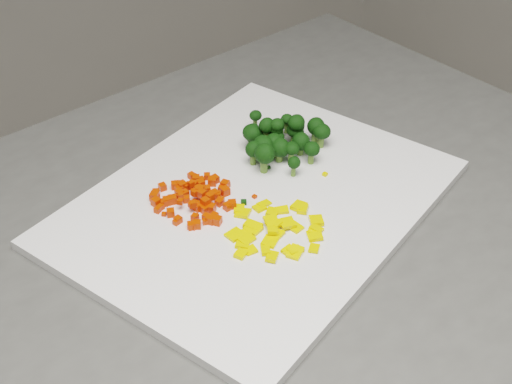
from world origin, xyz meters
TOP-DOWN VIEW (x-y plane):
  - cutting_board at (0.26, 0.42)m, footprint 0.53×0.47m
  - carrot_pile at (0.20, 0.46)m, footprint 0.10×0.10m
  - pepper_pile at (0.24, 0.36)m, footprint 0.12×0.12m
  - broccoli_pile at (0.35, 0.49)m, footprint 0.12×0.12m
  - carrot_cube_0 at (0.20, 0.42)m, footprint 0.01×0.01m
  - carrot_cube_1 at (0.24, 0.48)m, footprint 0.01×0.01m
  - carrot_cube_2 at (0.20, 0.50)m, footprint 0.01×0.01m
  - carrot_cube_3 at (0.23, 0.43)m, footprint 0.01×0.01m
  - carrot_cube_4 at (0.19, 0.42)m, footprint 0.01×0.01m
  - carrot_cube_5 at (0.23, 0.50)m, footprint 0.01×0.01m
  - carrot_cube_6 at (0.20, 0.45)m, footprint 0.01×0.01m
  - carrot_cube_7 at (0.20, 0.50)m, footprint 0.01×0.01m
  - carrot_cube_8 at (0.21, 0.46)m, footprint 0.01×0.01m
  - carrot_cube_9 at (0.22, 0.47)m, footprint 0.01×0.01m
  - carrot_cube_10 at (0.17, 0.48)m, footprint 0.01×0.01m
  - carrot_cube_11 at (0.20, 0.44)m, footprint 0.01×0.01m
  - carrot_cube_12 at (0.21, 0.48)m, footprint 0.01×0.01m
  - carrot_cube_13 at (0.22, 0.45)m, footprint 0.01×0.01m
  - carrot_cube_14 at (0.24, 0.46)m, footprint 0.01×0.01m
  - carrot_cube_15 at (0.18, 0.50)m, footprint 0.01×0.01m
  - carrot_cube_16 at (0.23, 0.45)m, footprint 0.01×0.01m
  - carrot_cube_17 at (0.17, 0.42)m, footprint 0.01×0.01m
  - carrot_cube_18 at (0.25, 0.46)m, footprint 0.01×0.01m
  - carrot_cube_19 at (0.21, 0.48)m, footprint 0.01×0.01m
  - carrot_cube_20 at (0.19, 0.48)m, footprint 0.01×0.01m
  - carrot_cube_21 at (0.20, 0.48)m, footprint 0.01×0.01m
  - carrot_cube_22 at (0.24, 0.48)m, footprint 0.01×0.01m
  - carrot_cube_23 at (0.16, 0.49)m, footprint 0.01×0.01m
  - carrot_cube_24 at (0.20, 0.49)m, footprint 0.01×0.01m
  - carrot_cube_25 at (0.17, 0.42)m, footprint 0.01×0.01m
  - carrot_cube_26 at (0.22, 0.48)m, footprint 0.01×0.01m
  - carrot_cube_27 at (0.17, 0.42)m, footprint 0.01×0.01m
  - carrot_cube_28 at (0.20, 0.46)m, footprint 0.01×0.01m
  - carrot_cube_29 at (0.22, 0.44)m, footprint 0.01×0.01m
  - carrot_cube_30 at (0.22, 0.47)m, footprint 0.01×0.01m
  - carrot_cube_31 at (0.19, 0.47)m, footprint 0.01×0.01m
  - carrot_cube_32 at (0.18, 0.42)m, footprint 0.01×0.01m
  - carrot_cube_33 at (0.16, 0.47)m, footprint 0.01×0.01m
  - carrot_cube_34 at (0.18, 0.43)m, footprint 0.01×0.01m
  - carrot_cube_35 at (0.21, 0.47)m, footprint 0.01×0.01m
  - carrot_cube_36 at (0.20, 0.50)m, footprint 0.01×0.01m
  - carrot_cube_37 at (0.16, 0.48)m, footprint 0.01×0.01m
  - carrot_cube_38 at (0.20, 0.41)m, footprint 0.01×0.01m
  - carrot_cube_39 at (0.18, 0.47)m, footprint 0.01×0.01m
  - carrot_cube_40 at (0.24, 0.49)m, footprint 0.01×0.01m
  - carrot_cube_41 at (0.19, 0.47)m, footprint 0.01×0.01m
  - carrot_cube_42 at (0.22, 0.43)m, footprint 0.01×0.01m
  - carrot_cube_43 at (0.21, 0.46)m, footprint 0.01×0.01m
  - carrot_cube_44 at (0.17, 0.49)m, footprint 0.01×0.01m
  - carrot_cube_45 at (0.17, 0.50)m, footprint 0.01×0.01m
  - carrot_cube_46 at (0.22, 0.50)m, footprint 0.01×0.01m
  - carrot_cube_47 at (0.17, 0.48)m, footprint 0.01×0.01m
  - carrot_cube_48 at (0.19, 0.45)m, footprint 0.01×0.01m
  - carrot_cube_49 at (0.21, 0.45)m, footprint 0.01×0.01m
  - carrot_cube_50 at (0.21, 0.46)m, footprint 0.01×0.01m
  - carrot_cube_51 at (0.15, 0.47)m, footprint 0.01×0.01m
  - carrot_cube_52 at (0.19, 0.42)m, footprint 0.01×0.01m
  - carrot_cube_53 at (0.22, 0.49)m, footprint 0.01×0.01m
  - carrot_cube_54 at (0.19, 0.48)m, footprint 0.01×0.01m
  - carrot_cube_55 at (0.21, 0.49)m, footprint 0.01×0.01m
  - carrot_cube_56 at (0.16, 0.46)m, footprint 0.01×0.01m
  - carrot_cube_57 at (0.21, 0.48)m, footprint 0.01×0.01m
  - carrot_cube_58 at (0.20, 0.44)m, footprint 0.01×0.01m
  - carrot_cube_59 at (0.19, 0.42)m, footprint 0.01×0.01m
  - carrot_cube_60 at (0.23, 0.49)m, footprint 0.01×0.01m
  - carrot_cube_61 at (0.25, 0.46)m, footprint 0.01×0.01m
  - carrot_cube_62 at (0.21, 0.47)m, footprint 0.01×0.01m
  - carrot_cube_63 at (0.16, 0.44)m, footprint 0.01×0.01m
  - carrot_cube_64 at (0.18, 0.46)m, footprint 0.01×0.01m
  - carrot_cube_65 at (0.21, 0.43)m, footprint 0.01×0.01m
  - carrot_cube_66 at (0.22, 0.44)m, footprint 0.01×0.01m
  - carrot_cube_67 at (0.21, 0.44)m, footprint 0.01×0.01m
  - carrot_cube_68 at (0.24, 0.45)m, footprint 0.01×0.01m
  - carrot_cube_69 at (0.19, 0.45)m, footprint 0.01×0.01m
  - carrot_cube_70 at (0.20, 0.49)m, footprint 0.01×0.01m
  - carrot_cube_71 at (0.16, 0.44)m, footprint 0.01×0.01m
  - pepper_chunk_0 at (0.24, 0.36)m, footprint 0.02×0.02m
  - pepper_chunk_1 at (0.26, 0.41)m, footprint 0.02×0.01m
  - pepper_chunk_2 at (0.24, 0.32)m, footprint 0.02×0.02m
  - pepper_chunk_3 at (0.23, 0.38)m, footprint 0.02×0.02m
  - pepper_chunk_4 at (0.27, 0.33)m, footprint 0.02×0.02m
  - pepper_chunk_5 at (0.23, 0.42)m, footprint 0.02×0.02m
  - pepper_chunk_6 at (0.24, 0.35)m, footprint 0.02×0.02m
  - pepper_chunk_7 at (0.19, 0.35)m, footprint 0.02×0.02m
  - pepper_chunk_8 at (0.29, 0.35)m, footprint 0.02×0.02m
  - pepper_chunk_9 at (0.27, 0.35)m, footprint 0.02×0.02m
  - pepper_chunk_10 at (0.29, 0.38)m, footprint 0.02×0.02m
  - pepper_chunk_11 at (0.26, 0.39)m, footprint 0.02×0.02m
  - pepper_chunk_12 at (0.28, 0.33)m, footprint 0.02×0.02m
  - pepper_chunk_13 at (0.20, 0.38)m, footprint 0.02×0.02m
  - pepper_chunk_14 at (0.29, 0.37)m, footprint 0.02×0.02m
  - pepper_chunk_15 at (0.26, 0.31)m, footprint 0.02×0.02m
  - pepper_chunk_16 at (0.23, 0.35)m, footprint 0.02×0.02m
  - pepper_chunk_17 at (0.21, 0.37)m, footprint 0.02×0.02m
  - pepper_chunk_18 at (0.20, 0.36)m, footprint 0.02×0.02m
  - pepper_chunk_19 at (0.24, 0.32)m, footprint 0.02×0.02m
  - pepper_chunk_20 at (0.25, 0.40)m, footprint 0.01×0.01m
  - pepper_chunk_21 at (0.23, 0.38)m, footprint 0.02×0.02m
  - pepper_chunk_22 at (0.26, 0.36)m, footprint 0.02×0.02m
  - pepper_chunk_23 at (0.28, 0.33)m, footprint 0.02×0.02m
  - pepper_chunk_24 at (0.22, 0.38)m, footprint 0.02×0.01m
  - pepper_chunk_25 at (0.22, 0.34)m, footprint 0.02×0.02m
  - pepper_chunk_26 at (0.25, 0.37)m, footprint 0.02×0.02m
  - pepper_chunk_27 at (0.22, 0.33)m, footprint 0.02×0.02m
  - pepper_chunk_28 at (0.24, 0.32)m, footprint 0.02×0.01m
  - pepper_chunk_29 at (0.23, 0.41)m, footprint 0.02×0.02m
  - pepper_chunk_30 at (0.27, 0.38)m, footprint 0.02×0.02m
  - pepper_chunk_31 at (0.26, 0.36)m, footprint 0.02×0.02m
  - pepper_chunk_32 at (0.20, 0.35)m, footprint 0.02×0.01m
  - pepper_chunk_33 at (0.25, 0.37)m, footprint 0.02×0.02m
  - broccoli_floret_0 at (0.37, 0.50)m, footprint 0.02×0.02m
  - broccoli_floret_1 at (0.33, 0.47)m, footprint 0.03×0.03m
  - broccoli_floret_2 at (0.32, 0.48)m, footprint 0.04×0.04m
  - broccoli_floret_3 at (0.34, 0.48)m, footprint 0.02×0.02m
  - broccoli_floret_4 at (0.38, 0.50)m, footprint 0.03×0.03m
  - broccoli_floret_5 at (0.35, 0.54)m, footprint 0.02×0.02m
  - broccoli_floret_6 at (0.33, 0.48)m, footprint 0.04×0.04m
  - broccoli_floret_7 at (0.40, 0.47)m, footprint 0.03×0.03m
  - broccoli_floret_8 at (0.34, 0.46)m, footprint 0.02×0.02m
  - broccoli_floret_9 at (0.33, 0.43)m, footprint 0.02×0.02m
  - broccoli_floret_10 at (0.36, 0.44)m, footprint 0.03×0.03m
  - broccoli_floret_11 at (0.32, 0.51)m, footprint 0.03×0.03m
  - broccoli_floret_12 at (0.34, 0.45)m, footprint 0.03×0.03m
  - broccoli_floret_13 at (0.37, 0.51)m, footprint 0.02×0.02m
  - broccoli_floret_14 at (0.35, 0.51)m, footprint 0.03×0.03m
  - broccoli_floret_15 at (0.34, 0.49)m, footprint 0.02×0.02m
  - broccoli_floret_16 at (0.33, 0.52)m, footprint 0.02×0.02m
  - broccoli_floret_17 at (0.37, 0.48)m, footprint 0.03×0.03m
  - broccoli_floret_18 at (0.30, 0.46)m, footprint 0.04×0.04m
  - broccoli_floret_19 at (0.37, 0.48)m, footprint 0.03×0.03m
  - broccoli_floret_20 at (0.34, 0.50)m, footprint 0.03×0.03m
  - broccoli_floret_21 at (0.40, 0.46)m, footprint 0.03×0.03m
  - broccoli_floret_22 at (0.36, 0.46)m, footprint 0.03×0.03m
  - broccoli_floret_23 at (0.30, 0.48)m, footprint 0.03×0.03m
  - broccoli_floret_24 at (0.35, 0.50)m, footprint 0.03×0.03m
  - broccoli_floret_25 at (0.32, 0.51)m, footprint 0.03×0.03m
  - broccoli_floret_26 at (0.37, 0.48)m, footprint 0.03×0.03m
  - broccoli_floret_27 at (0.34, 0.49)m, footprint 0.02×0.02m
  - stray_bit_0 at (0.31, 0.46)m, footprint 0.00×0.00m
  - stray_bit_1 at (0.20, 0.46)m, footprint 0.01×0.01m
  - stray_bit_2 at (0.25, 0.42)m, footprint 0.01×0.01m
  - stray_bit_3 at (0.36, 0.41)m, footprint 0.01×0.01m
  - stray_bit_4 at (0.26, 0.42)m, footprint 0.01×0.01m
  - stray_bit_5 at (0.24, 0.46)m, footprint 0.01×0.01m
  - stray_bit_6 at (0.20, 0.42)m, footprint 0.01×0.01m
  - stray_bit_7 at (0.16, 0.46)m, footprint 0.01×0.01m

SIDE VIEW (x-z plane):
  - cutting_board at x=0.26m, z-range 0.90..0.91m
  - stray_bit_5 at x=0.24m, z-range 0.91..0.91m
  - stray_bit_6 at x=0.20m, z-range 0.91..0.91m
  - stray_bit_0 at x=0.31m, z-range 0.91..0.91m
  - pepper_chunk_32 at x=0.20m, z-range 0.91..0.92m
  - pepper_chunk_15 at x=0.26m, z-range 0.91..0.92m
  - pepper_chunk_1 at x=0.26m, z-range 0.91..0.92m
  - pepper_chunk_5 at x=0.23m, z-range 0.91..0.92m
  - pepper_chunk_6 at x=0.24m, z-range 0.91..0.92m
  - pepper_chunk_29 at x=0.23m, z-range 0.91..0.92m
  - pepper_chunk_16 at x=0.23m, z-range 0.91..0.92m
  - pepper_chunk_20 at x=0.25m, z-range 0.91..0.92m
  - stray_bit_4 at x=0.26m, z-range 0.91..0.92m
  - pepper_chunk_9 at x=0.27m, z-range 0.91..0.92m
  - stray_bit_7 at x=0.16m, z-range 0.91..0.92m
  - pepper_chunk_13 at x=0.20m, z-range 0.91..0.92m
  - pepper_chunk_23 at x=0.28m, z-range 0.91..0.92m
  - pepper_chunk_19 at x=0.24m, z-range 0.91..0.92m
  - pepper_chunk_24 at x=0.22m, z-range 0.91..0.92m
  - stray_bit_3 at x=0.36m, z-range 0.91..0.92m
  - pepper_chunk_18 at x=0.20m, z-range 0.91..0.92m
  - stray_bit_1 at x=0.20m, z-range 0.91..0.92m
  - pepper_chunk_25 at x=0.22m, z-range 0.91..0.92m
  - pepper_chunk_28 at x=0.24m, z-range 0.91..0.92m
  - pepper_chunk_4 at x=0.27m, z-range 0.91..0.92m
  - pepper_chunk_27 at x=0.22m, z-range 0.91..0.92m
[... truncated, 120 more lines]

